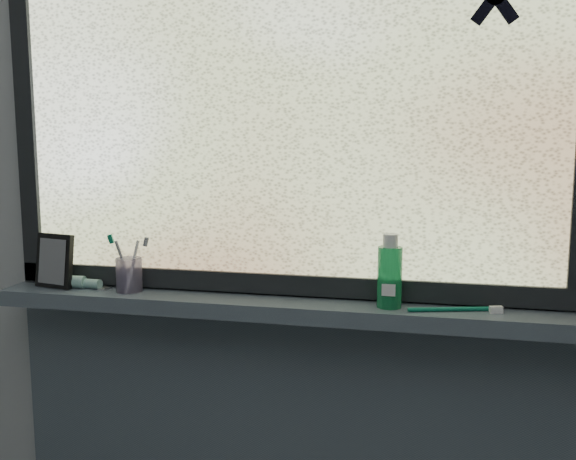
# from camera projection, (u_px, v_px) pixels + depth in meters

# --- Properties ---
(wall_back) EXTENTS (3.00, 0.01, 2.50)m
(wall_back) POSITION_uv_depth(u_px,v_px,m) (316.00, 204.00, 1.58)
(wall_back) COLOR #9EA3A8
(wall_back) RESTS_ON ground
(windowsill) EXTENTS (1.62, 0.14, 0.04)m
(windowsill) POSITION_uv_depth(u_px,v_px,m) (310.00, 310.00, 1.55)
(windowsill) COLOR #45505C
(windowsill) RESTS_ON wall_back
(window_pane) EXTENTS (1.50, 0.01, 1.00)m
(window_pane) POSITION_uv_depth(u_px,v_px,m) (315.00, 87.00, 1.52)
(window_pane) COLOR silver
(window_pane) RESTS_ON wall_back
(frame_bottom) EXTENTS (1.60, 0.03, 0.05)m
(frame_bottom) POSITION_uv_depth(u_px,v_px,m) (314.00, 285.00, 1.59)
(frame_bottom) COLOR black
(frame_bottom) RESTS_ON windowsill
(frame_left) EXTENTS (0.05, 0.03, 1.10)m
(frame_left) POSITION_uv_depth(u_px,v_px,m) (26.00, 92.00, 1.69)
(frame_left) COLOR black
(frame_left) RESTS_ON wall_back
(vanity_mirror) EXTENTS (0.12, 0.08, 0.14)m
(vanity_mirror) POSITION_uv_depth(u_px,v_px,m) (55.00, 261.00, 1.69)
(vanity_mirror) COLOR black
(vanity_mirror) RESTS_ON windowsill
(toothpaste_tube) EXTENTS (0.18, 0.04, 0.03)m
(toothpaste_tube) POSITION_uv_depth(u_px,v_px,m) (81.00, 282.00, 1.68)
(toothpaste_tube) COLOR silver
(toothpaste_tube) RESTS_ON windowsill
(toothbrush_cup) EXTENTS (0.08, 0.08, 0.09)m
(toothbrush_cup) POSITION_uv_depth(u_px,v_px,m) (129.00, 275.00, 1.64)
(toothbrush_cup) COLOR #998CB9
(toothbrush_cup) RESTS_ON windowsill
(toothbrush_lying) EXTENTS (0.23, 0.08, 0.02)m
(toothbrush_lying) POSITION_uv_depth(u_px,v_px,m) (448.00, 308.00, 1.46)
(toothbrush_lying) COLOR #0B694D
(toothbrush_lying) RESTS_ON windowsill
(mouthwash_bottle) EXTENTS (0.06, 0.06, 0.14)m
(mouthwash_bottle) POSITION_uv_depth(u_px,v_px,m) (390.00, 271.00, 1.48)
(mouthwash_bottle) COLOR #1E9B56
(mouthwash_bottle) RESTS_ON windowsill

